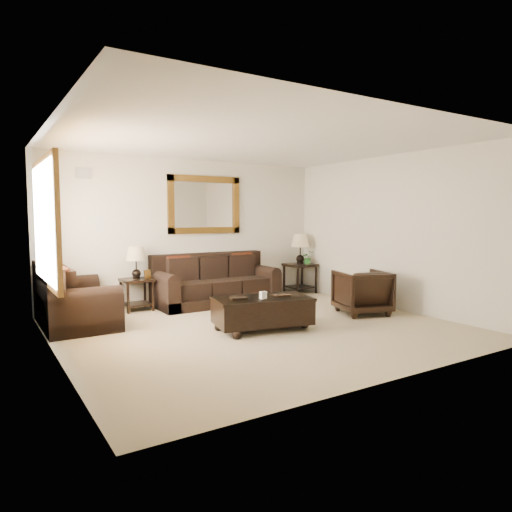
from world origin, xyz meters
TOP-DOWN VIEW (x-y plane):
  - room at (0.00, 0.00)m, footprint 5.51×5.01m
  - window at (-2.70, 0.90)m, footprint 0.07×1.96m
  - mirror at (0.31, 2.47)m, footprint 1.50×0.06m
  - air_vent at (-1.90, 2.48)m, footprint 0.25×0.02m
  - sofa at (0.31, 2.05)m, footprint 2.28×0.98m
  - loveseat at (-2.30, 1.63)m, footprint 0.98×1.66m
  - end_table_left at (-1.13, 2.21)m, footprint 0.51×0.51m
  - end_table_right at (2.39, 2.17)m, footprint 0.57×0.57m
  - coffee_table at (-0.01, -0.07)m, footprint 1.50×1.01m
  - armchair at (1.98, -0.07)m, footprint 0.97×0.94m
  - potted_plant at (2.52, 2.07)m, footprint 0.32×0.33m

SIDE VIEW (x-z plane):
  - coffee_table at x=-0.01m, z-range 0.00..0.58m
  - sofa at x=0.31m, z-range -0.13..0.80m
  - loveseat at x=-2.30m, z-range -0.12..0.81m
  - armchair at x=1.98m, z-range 0.00..0.81m
  - end_table_left at x=-1.13m, z-range 0.17..1.28m
  - potted_plant at x=2.52m, z-range 0.62..0.83m
  - end_table_right at x=2.39m, z-range 0.19..1.45m
  - room at x=0.00m, z-range 0.00..2.71m
  - window at x=-2.70m, z-range 0.72..2.38m
  - mirror at x=0.31m, z-range 1.30..2.40m
  - air_vent at x=-1.90m, z-range 2.26..2.44m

